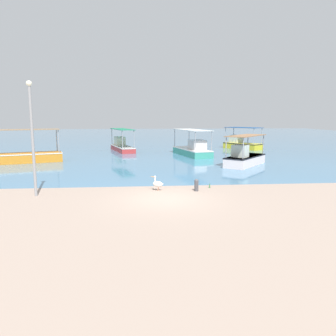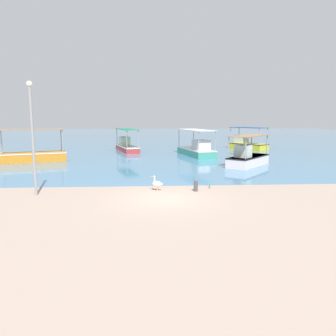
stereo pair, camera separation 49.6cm
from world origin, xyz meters
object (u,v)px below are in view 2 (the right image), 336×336
(lamp_post, at_px, (32,132))
(fishing_boat_near_right, at_px, (247,144))
(fishing_boat_outer, at_px, (197,149))
(pelican, at_px, (157,184))
(fishing_boat_far_right, at_px, (248,158))
(mooring_bollard, at_px, (196,185))
(fishing_boat_far_left, at_px, (127,145))
(glass_bottle, at_px, (209,186))
(fishing_boat_near_left, at_px, (33,155))

(lamp_post, bearing_deg, fishing_boat_near_right, 52.22)
(fishing_boat_outer, relative_size, pelican, 8.19)
(fishing_boat_far_right, xyz_separation_m, fishing_boat_near_right, (4.09, 13.75, 0.01))
(mooring_bollard, bearing_deg, fishing_boat_far_left, 103.36)
(fishing_boat_near_right, relative_size, glass_bottle, 18.32)
(fishing_boat_far_right, bearing_deg, pelican, -131.61)
(mooring_bollard, bearing_deg, fishing_boat_near_left, 135.84)
(lamp_post, xyz_separation_m, mooring_bollard, (8.20, 0.40, -2.82))
(fishing_boat_far_right, distance_m, fishing_boat_outer, 7.79)
(fishing_boat_far_left, relative_size, fishing_boat_near_right, 1.30)
(pelican, bearing_deg, fishing_boat_far_right, 48.39)
(fishing_boat_far_left, height_order, glass_bottle, fishing_boat_far_left)
(fishing_boat_near_left, relative_size, fishing_boat_near_right, 1.18)
(fishing_boat_near_right, bearing_deg, lamp_post, -127.78)
(fishing_boat_outer, relative_size, mooring_bollard, 10.00)
(fishing_boat_near_left, height_order, glass_bottle, fishing_boat_near_left)
(lamp_post, relative_size, glass_bottle, 20.86)
(fishing_boat_far_left, height_order, fishing_boat_far_right, fishing_boat_far_left)
(fishing_boat_near_right, height_order, mooring_bollard, fishing_boat_near_right)
(fishing_boat_outer, bearing_deg, fishing_boat_near_right, 42.63)
(fishing_boat_far_right, xyz_separation_m, pelican, (-7.51, -8.45, -0.26))
(fishing_boat_near_left, distance_m, pelican, 16.01)
(fishing_boat_outer, height_order, pelican, fishing_boat_outer)
(fishing_boat_far_left, distance_m, fishing_boat_outer, 9.22)
(fishing_boat_outer, distance_m, pelican, 16.22)
(fishing_boat_far_left, relative_size, pelican, 8.06)
(pelican, xyz_separation_m, lamp_post, (-6.14, -0.68, 2.80))
(fishing_boat_near_left, distance_m, glass_bottle, 17.83)
(fishing_boat_far_right, relative_size, glass_bottle, 17.77)
(fishing_boat_near_left, height_order, mooring_bollard, fishing_boat_near_left)
(pelican, distance_m, mooring_bollard, 2.08)
(fishing_boat_outer, distance_m, glass_bottle, 15.32)
(fishing_boat_near_left, relative_size, mooring_bollard, 8.93)
(fishing_boat_outer, height_order, lamp_post, lamp_post)
(glass_bottle, bearing_deg, lamp_post, -173.42)
(fishing_boat_near_right, height_order, lamp_post, lamp_post)
(fishing_boat_near_left, xyz_separation_m, mooring_bollard, (12.64, -12.28, -0.23))
(lamp_post, bearing_deg, glass_bottle, 6.58)
(fishing_boat_near_left, distance_m, mooring_bollard, 17.62)
(fishing_boat_far_left, relative_size, fishing_boat_outer, 0.98)
(fishing_boat_far_right, bearing_deg, glass_bottle, -119.59)
(pelican, relative_size, lamp_post, 0.14)
(pelican, distance_m, lamp_post, 6.78)
(fishing_boat_near_right, bearing_deg, mooring_bollard, -112.99)
(fishing_boat_outer, bearing_deg, mooring_bollard, -98.47)
(glass_bottle, bearing_deg, mooring_bollard, -143.34)
(fishing_boat_far_left, distance_m, fishing_boat_near_left, 11.81)
(fishing_boat_far_right, xyz_separation_m, glass_bottle, (-4.59, -8.08, -0.53))
(pelican, height_order, mooring_bollard, pelican)
(fishing_boat_near_left, xyz_separation_m, fishing_boat_outer, (15.01, 3.60, 0.07))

